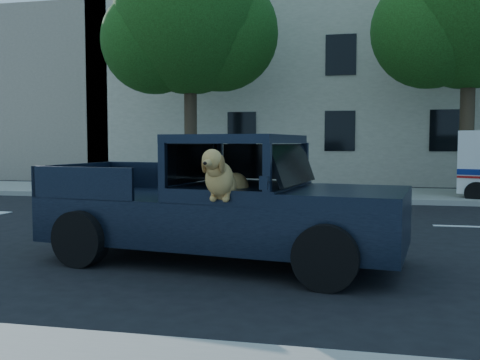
% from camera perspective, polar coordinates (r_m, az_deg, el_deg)
% --- Properties ---
extents(ground, '(120.00, 120.00, 0.00)m').
position_cam_1_polar(ground, '(8.57, 1.31, -7.65)').
color(ground, black).
rests_on(ground, ground).
extents(far_sidewalk, '(60.00, 4.00, 0.15)m').
position_cam_1_polar(far_sidewalk, '(17.60, 6.90, -1.43)').
color(far_sidewalk, gray).
rests_on(far_sidewalk, ground).
extents(lane_stripes, '(21.60, 0.14, 0.01)m').
position_cam_1_polar(lane_stripes, '(11.79, 14.09, -4.54)').
color(lane_stripes, silver).
rests_on(lane_stripes, ground).
extents(street_tree_left, '(6.00, 5.20, 8.60)m').
position_cam_1_polar(street_tree_left, '(19.13, -5.24, 16.00)').
color(street_tree_left, '#332619').
rests_on(street_tree_left, ground).
extents(street_tree_mid, '(6.00, 5.20, 8.60)m').
position_cam_1_polar(street_tree_mid, '(18.64, 23.43, 16.01)').
color(street_tree_mid, '#332619').
rests_on(street_tree_mid, ground).
extents(building_main, '(26.00, 6.00, 9.00)m').
position_cam_1_polar(building_main, '(24.95, 15.52, 10.23)').
color(building_main, beige).
rests_on(building_main, ground).
extents(building_left, '(12.00, 6.00, 8.00)m').
position_cam_1_polar(building_left, '(29.87, -21.91, 8.07)').
color(building_left, tan).
rests_on(building_left, ground).
extents(pickup_truck, '(5.38, 3.00, 1.84)m').
position_cam_1_polar(pickup_truck, '(7.79, -2.54, -4.18)').
color(pickup_truck, black).
rests_on(pickup_truck, ground).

